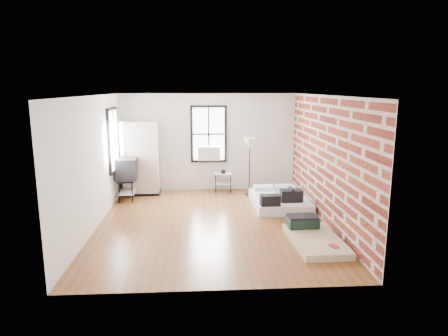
{
  "coord_description": "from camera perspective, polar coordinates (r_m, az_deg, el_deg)",
  "views": [
    {
      "loc": [
        -0.26,
        -8.45,
        2.97
      ],
      "look_at": [
        0.28,
        0.3,
        1.19
      ],
      "focal_mm": 32.0,
      "sensor_mm": 36.0,
      "label": 1
    }
  ],
  "objects": [
    {
      "name": "tv_stand",
      "position": [
        10.89,
        -13.78,
        -0.28
      ],
      "size": [
        0.61,
        0.83,
        1.13
      ],
      "rotation": [
        0.0,
        0.0,
        0.07
      ],
      "color": "black",
      "rests_on": "ground"
    },
    {
      "name": "wardrobe",
      "position": [
        11.39,
        -11.87,
        1.38
      ],
      "size": [
        1.05,
        0.62,
        2.05
      ],
      "rotation": [
        0.0,
        0.0,
        0.02
      ],
      "color": "black",
      "rests_on": "ground"
    },
    {
      "name": "floor_lamp",
      "position": [
        11.0,
        3.7,
        3.1
      ],
      "size": [
        0.34,
        0.34,
        1.61
      ],
      "color": "black",
      "rests_on": "ground"
    },
    {
      "name": "side_table",
      "position": [
        11.48,
        -0.11,
        -1.29
      ],
      "size": [
        0.52,
        0.42,
        0.65
      ],
      "rotation": [
        0.0,
        0.0,
        -0.07
      ],
      "color": "black",
      "rests_on": "ground"
    },
    {
      "name": "room_shell",
      "position": [
        8.91,
        -0.32,
        3.53
      ],
      "size": [
        5.02,
        6.02,
        2.8
      ],
      "color": "silver",
      "rests_on": "ground"
    },
    {
      "name": "mattress_bare",
      "position": [
        8.13,
        12.49,
        -9.4
      ],
      "size": [
        0.95,
        1.72,
        0.36
      ],
      "rotation": [
        0.0,
        0.0,
        0.04
      ],
      "color": "#C6B38F",
      "rests_on": "ground"
    },
    {
      "name": "mattress_main",
      "position": [
        10.26,
        7.93,
        -4.53
      ],
      "size": [
        1.36,
        1.83,
        0.58
      ],
      "rotation": [
        0.0,
        0.0,
        0.01
      ],
      "color": "white",
      "rests_on": "ground"
    },
    {
      "name": "ground",
      "position": [
        8.96,
        -1.66,
        -7.88
      ],
      "size": [
        6.0,
        6.0,
        0.0
      ],
      "primitive_type": "plane",
      "color": "brown",
      "rests_on": "ground"
    }
  ]
}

